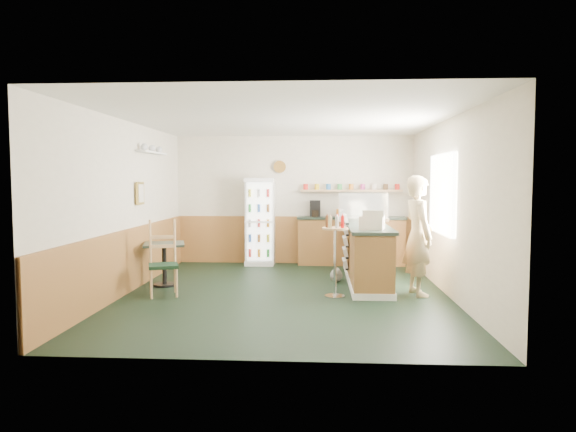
# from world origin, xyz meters

# --- Properties ---
(ground) EXTENTS (6.00, 6.00, 0.00)m
(ground) POSITION_xyz_m (0.00, 0.00, 0.00)
(ground) COLOR black
(ground) RESTS_ON ground
(room_envelope) EXTENTS (5.04, 6.02, 2.72)m
(room_envelope) POSITION_xyz_m (-0.23, 0.73, 1.52)
(room_envelope) COLOR beige
(room_envelope) RESTS_ON ground
(service_counter) EXTENTS (0.68, 3.01, 1.01)m
(service_counter) POSITION_xyz_m (1.35, 1.07, 0.46)
(service_counter) COLOR #A46C34
(service_counter) RESTS_ON ground
(back_counter) EXTENTS (2.24, 0.42, 1.69)m
(back_counter) POSITION_xyz_m (1.19, 2.80, 0.55)
(back_counter) COLOR #A46C34
(back_counter) RESTS_ON ground
(drinks_fridge) EXTENTS (0.60, 0.52, 1.81)m
(drinks_fridge) POSITION_xyz_m (-0.70, 2.74, 0.91)
(drinks_fridge) COLOR white
(drinks_fridge) RESTS_ON ground
(display_case) EXTENTS (0.91, 0.47, 0.52)m
(display_case) POSITION_xyz_m (1.35, 1.73, 1.27)
(display_case) COLOR silver
(display_case) RESTS_ON service_counter
(cash_register) EXTENTS (0.43, 0.45, 0.21)m
(cash_register) POSITION_xyz_m (1.35, 0.09, 1.11)
(cash_register) COLOR #EDE1C4
(cash_register) RESTS_ON service_counter
(shopkeeper) EXTENTS (0.56, 0.69, 1.84)m
(shopkeeper) POSITION_xyz_m (2.05, 0.03, 0.92)
(shopkeeper) COLOR tan
(shopkeeper) RESTS_ON ground
(condiment_stand) EXTENTS (0.39, 0.39, 1.23)m
(condiment_stand) POSITION_xyz_m (0.77, -0.18, 0.81)
(condiment_stand) COLOR silver
(condiment_stand) RESTS_ON ground
(newspaper_rack) EXTENTS (0.09, 0.48, 0.95)m
(newspaper_rack) POSITION_xyz_m (0.99, 1.04, 0.70)
(newspaper_rack) COLOR black
(newspaper_rack) RESTS_ON ground
(cafe_table) EXTENTS (0.81, 0.81, 0.72)m
(cafe_table) POSITION_xyz_m (-2.05, 0.47, 0.51)
(cafe_table) COLOR black
(cafe_table) RESTS_ON ground
(cafe_chair) EXTENTS (0.55, 0.55, 1.16)m
(cafe_chair) POSITION_xyz_m (-1.84, -0.16, 0.60)
(cafe_chair) COLOR black
(cafe_chair) RESTS_ON ground
(dog_doorstop) EXTENTS (0.22, 0.29, 0.27)m
(dog_doorstop) POSITION_xyz_m (0.84, 0.98, 0.13)
(dog_doorstop) COLOR gray
(dog_doorstop) RESTS_ON ground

